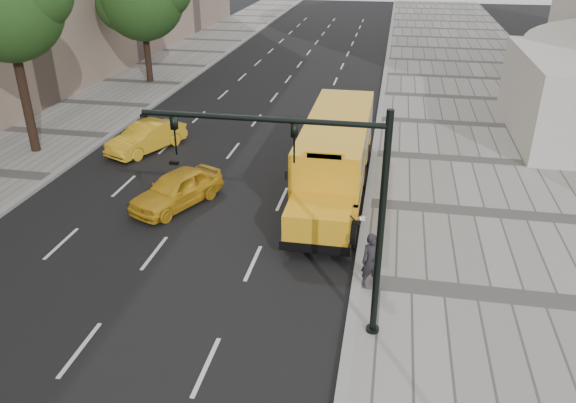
% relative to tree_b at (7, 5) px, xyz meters
% --- Properties ---
extents(ground, '(140.00, 140.00, 0.00)m').
position_rel_tree_b_xyz_m(ground, '(10.41, -2.88, -7.01)').
color(ground, black).
rests_on(ground, ground).
extents(sidewalk_museum, '(12.00, 140.00, 0.15)m').
position_rel_tree_b_xyz_m(sidewalk_museum, '(22.41, -2.88, -6.94)').
color(sidewalk_museum, gray).
rests_on(sidewalk_museum, ground).
extents(curb_museum, '(0.30, 140.00, 0.15)m').
position_rel_tree_b_xyz_m(curb_museum, '(16.41, -2.88, -6.94)').
color(curb_museum, gray).
rests_on(curb_museum, ground).
extents(curb_far, '(0.30, 140.00, 0.15)m').
position_rel_tree_b_xyz_m(curb_far, '(2.41, -2.88, -6.94)').
color(curb_far, gray).
rests_on(curb_far, ground).
extents(tree_b, '(5.59, 4.97, 9.46)m').
position_rel_tree_b_xyz_m(tree_b, '(0.00, 0.00, 0.00)').
color(tree_b, black).
rests_on(tree_b, ground).
extents(school_bus, '(2.96, 11.56, 3.19)m').
position_rel_tree_b_xyz_m(school_bus, '(14.91, -1.32, -5.25)').
color(school_bus, '#F0AA1B').
rests_on(school_bus, ground).
extents(taxi_near, '(3.25, 4.48, 1.42)m').
position_rel_tree_b_xyz_m(taxi_near, '(8.88, -4.20, -6.31)').
color(taxi_near, gold).
rests_on(taxi_near, ground).
extents(taxi_far, '(3.10, 4.51, 1.41)m').
position_rel_tree_b_xyz_m(taxi_far, '(5.20, 1.34, -6.31)').
color(taxi_far, gold).
rests_on(taxi_far, ground).
extents(pedestrian, '(0.76, 0.64, 1.78)m').
position_rel_tree_b_xyz_m(pedestrian, '(16.81, -8.68, -5.98)').
color(pedestrian, black).
rests_on(pedestrian, sidewalk_museum).
extents(traffic_signal, '(6.18, 0.36, 6.40)m').
position_rel_tree_b_xyz_m(traffic_signal, '(15.60, -10.84, -2.92)').
color(traffic_signal, black).
rests_on(traffic_signal, ground).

